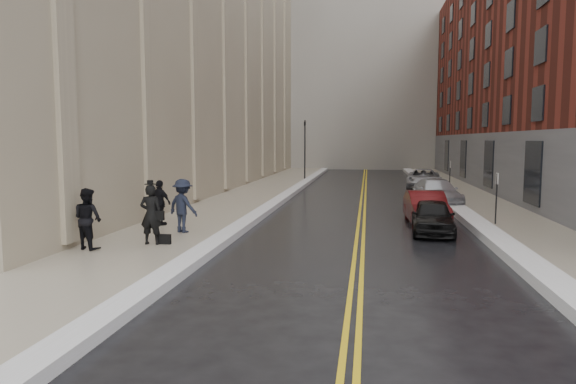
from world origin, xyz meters
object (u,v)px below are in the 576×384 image
(pedestrian_c, at_px, (160,203))
(pedestrian_main, at_px, (151,214))
(car_maroon, at_px, (426,208))
(car_silver_far, at_px, (423,179))
(pedestrian_a, at_px, (88,219))
(car_black, at_px, (433,217))
(pedestrian_b, at_px, (183,206))
(car_silver_near, at_px, (436,192))

(pedestrian_c, bearing_deg, pedestrian_main, 129.31)
(car_maroon, distance_m, car_silver_far, 16.70)
(pedestrian_a, bearing_deg, car_black, -133.39)
(car_silver_far, height_order, pedestrian_b, pedestrian_b)
(car_maroon, bearing_deg, car_silver_near, 76.24)
(pedestrian_main, xyz_separation_m, pedestrian_b, (0.24, 2.27, 0.00))
(car_silver_far, relative_size, pedestrian_a, 2.64)
(car_silver_far, relative_size, pedestrian_b, 2.56)
(pedestrian_main, bearing_deg, pedestrian_c, -74.80)
(pedestrian_a, bearing_deg, pedestrian_main, -127.46)
(car_black, bearing_deg, car_silver_far, 88.91)
(car_silver_near, height_order, pedestrian_main, pedestrian_main)
(car_silver_near, distance_m, pedestrian_c, 15.04)
(car_maroon, distance_m, pedestrian_c, 11.01)
(car_black, height_order, car_maroon, car_maroon)
(car_maroon, height_order, pedestrian_main, pedestrian_main)
(car_silver_far, xyz_separation_m, pedestrian_main, (-11.01, -23.10, 0.43))
(car_black, bearing_deg, pedestrian_a, -150.96)
(car_black, height_order, pedestrian_b, pedestrian_b)
(car_black, distance_m, car_maroon, 2.25)
(pedestrian_a, distance_m, pedestrian_b, 3.77)
(pedestrian_main, bearing_deg, car_maroon, -148.83)
(pedestrian_main, relative_size, pedestrian_b, 1.00)
(car_maroon, relative_size, pedestrian_a, 2.20)
(pedestrian_b, relative_size, pedestrian_c, 1.09)
(pedestrian_a, xyz_separation_m, pedestrian_c, (0.42, 4.63, -0.06))
(car_silver_far, height_order, pedestrian_a, pedestrian_a)
(car_silver_far, relative_size, pedestrian_main, 2.57)
(car_black, xyz_separation_m, pedestrian_main, (-9.41, -4.22, 0.49))
(car_black, height_order, car_silver_far, car_silver_far)
(pedestrian_main, distance_m, pedestrian_c, 3.83)
(car_silver_near, height_order, car_silver_far, car_silver_near)
(car_black, distance_m, car_silver_far, 18.94)
(car_silver_far, relative_size, pedestrian_c, 2.80)
(pedestrian_main, height_order, pedestrian_b, pedestrian_b)
(car_maroon, xyz_separation_m, car_silver_near, (1.23, 6.39, 0.02))
(car_silver_far, bearing_deg, car_silver_near, -85.24)
(pedestrian_c, bearing_deg, pedestrian_b, 157.70)
(pedestrian_a, relative_size, pedestrian_b, 0.97)
(car_maroon, distance_m, pedestrian_a, 13.35)
(car_maroon, relative_size, pedestrian_c, 2.33)
(car_silver_near, relative_size, car_silver_far, 0.98)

